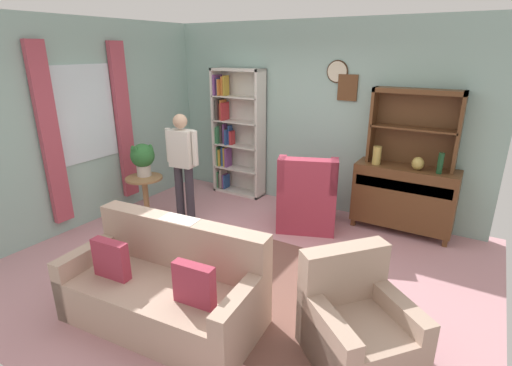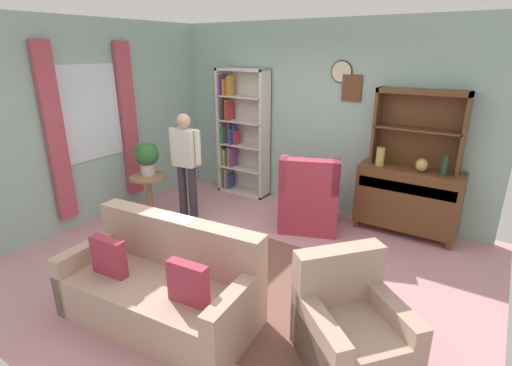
# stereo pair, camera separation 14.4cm
# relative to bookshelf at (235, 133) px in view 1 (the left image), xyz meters

# --- Properties ---
(ground_plane) EXTENTS (5.40, 4.60, 0.02)m
(ground_plane) POSITION_rel_bookshelf_xyz_m (1.39, -1.94, -1.05)
(ground_plane) COLOR #C68C93
(wall_back) EXTENTS (5.00, 0.09, 2.80)m
(wall_back) POSITION_rel_bookshelf_xyz_m (1.39, 0.18, 0.36)
(wall_back) COLOR #93B7AD
(wall_back) RESTS_ON ground_plane
(wall_left) EXTENTS (0.16, 4.20, 2.80)m
(wall_left) POSITION_rel_bookshelf_xyz_m (-1.13, -1.95, 0.36)
(wall_left) COLOR #93B7AD
(wall_left) RESTS_ON ground_plane
(area_rug) EXTENTS (2.61, 2.00, 0.01)m
(area_rug) POSITION_rel_bookshelf_xyz_m (1.59, -2.24, -1.04)
(area_rug) COLOR brown
(area_rug) RESTS_ON ground_plane
(bookshelf) EXTENTS (0.90, 0.30, 2.10)m
(bookshelf) POSITION_rel_bookshelf_xyz_m (0.00, 0.00, 0.00)
(bookshelf) COLOR silver
(bookshelf) RESTS_ON ground_plane
(sideboard) EXTENTS (1.30, 0.45, 0.92)m
(sideboard) POSITION_rel_bookshelf_xyz_m (2.81, -0.09, -0.53)
(sideboard) COLOR brown
(sideboard) RESTS_ON ground_plane
(sideboard_hutch) EXTENTS (1.10, 0.26, 1.00)m
(sideboard_hutch) POSITION_rel_bookshelf_xyz_m (2.81, 0.02, 0.52)
(sideboard_hutch) COLOR brown
(sideboard_hutch) RESTS_ON sideboard
(vase_tall) EXTENTS (0.11, 0.11, 0.24)m
(vase_tall) POSITION_rel_bookshelf_xyz_m (2.42, -0.17, -0.00)
(vase_tall) COLOR tan
(vase_tall) RESTS_ON sideboard
(vase_round) EXTENTS (0.15, 0.15, 0.17)m
(vase_round) POSITION_rel_bookshelf_xyz_m (2.94, -0.15, -0.04)
(vase_round) COLOR tan
(vase_round) RESTS_ON sideboard
(bottle_wine) EXTENTS (0.07, 0.07, 0.26)m
(bottle_wine) POSITION_rel_bookshelf_xyz_m (3.20, -0.17, 0.01)
(bottle_wine) COLOR #194223
(bottle_wine) RESTS_ON sideboard
(couch_floral) EXTENTS (1.87, 1.02, 0.90)m
(couch_floral) POSITION_rel_bookshelf_xyz_m (1.36, -3.13, -0.73)
(couch_floral) COLOR tan
(couch_floral) RESTS_ON ground_plane
(armchair_floral) EXTENTS (1.08, 1.08, 0.88)m
(armchair_floral) POSITION_rel_bookshelf_xyz_m (3.01, -2.70, -0.75)
(armchair_floral) COLOR tan
(armchair_floral) RESTS_ON ground_plane
(wingback_chair) EXTENTS (1.02, 1.03, 1.05)m
(wingback_chair) POSITION_rel_bookshelf_xyz_m (1.65, -0.66, -0.66)
(wingback_chair) COLOR #A33347
(wingback_chair) RESTS_ON ground_plane
(plant_stand) EXTENTS (0.52, 0.52, 0.66)m
(plant_stand) POSITION_rel_bookshelf_xyz_m (-0.45, -1.65, -0.64)
(plant_stand) COLOR #997047
(plant_stand) RESTS_ON ground_plane
(potted_plant_large) EXTENTS (0.34, 0.34, 0.47)m
(potted_plant_large) POSITION_rel_bookshelf_xyz_m (-0.50, -1.60, -0.11)
(potted_plant_large) COLOR beige
(potted_plant_large) RESTS_ON plant_stand
(person_reading) EXTENTS (0.53, 0.24, 1.56)m
(person_reading) POSITION_rel_bookshelf_xyz_m (0.04, -1.36, -0.14)
(person_reading) COLOR #38333D
(person_reading) RESTS_ON ground_plane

